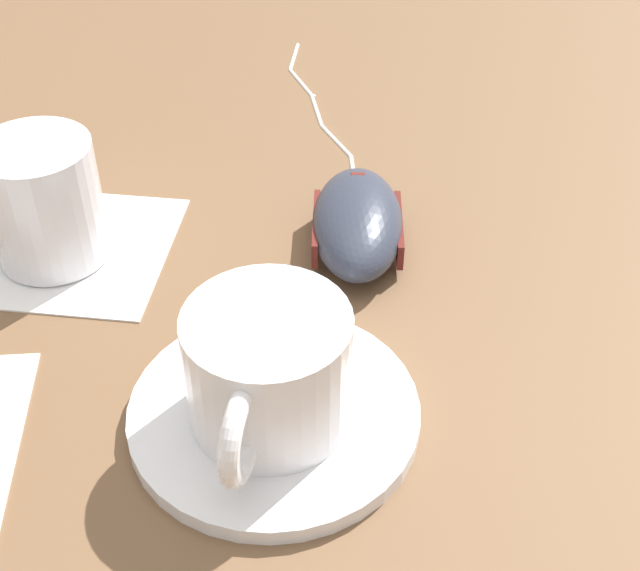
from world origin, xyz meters
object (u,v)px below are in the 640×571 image
coffee_cup (267,371)px  drinking_glass (44,201)px  saucer (274,413)px  computer_mouse (358,222)px

coffee_cup → drinking_glass: bearing=145.0°
saucer → drinking_glass: bearing=146.6°
coffee_cup → drinking_glass: (-0.17, 0.12, -0.00)m
saucer → computer_mouse: (0.02, 0.15, 0.01)m
computer_mouse → drinking_glass: bearing=-167.2°
coffee_cup → computer_mouse: 0.16m
saucer → drinking_glass: drinking_glass is taller
saucer → coffee_cup: 0.04m
saucer → drinking_glass: size_ratio=1.93×
saucer → drinking_glass: 0.21m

